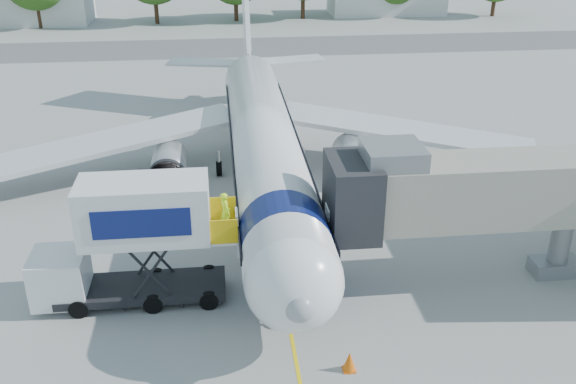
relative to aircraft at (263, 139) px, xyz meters
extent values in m
plane|color=#9C9C9A|center=(0.00, -4.12, -2.95)|extent=(160.00, 160.00, 0.00)
cube|color=yellow|center=(0.00, -4.12, -2.94)|extent=(0.15, 70.00, 0.01)
cube|color=#59595B|center=(0.00, 37.88, -2.94)|extent=(120.00, 10.00, 0.01)
cylinder|color=white|center=(0.00, -1.12, 0.05)|extent=(3.70, 28.00, 3.70)
sphere|color=white|center=(0.00, -15.12, 0.05)|extent=(3.70, 3.70, 3.70)
sphere|color=gray|center=(0.00, -16.67, 0.05)|extent=(1.10, 1.10, 1.10)
cone|color=white|center=(0.00, 15.88, 0.05)|extent=(3.70, 6.00, 3.70)
cube|color=white|center=(0.00, 16.88, 4.25)|extent=(0.35, 7.26, 8.29)
cube|color=silver|center=(9.00, 2.38, -0.65)|extent=(16.17, 9.32, 1.42)
cube|color=silver|center=(-9.00, 2.38, -0.65)|extent=(16.17, 9.32, 1.42)
cylinder|color=#999BA0|center=(5.50, 0.38, -1.65)|extent=(2.10, 3.60, 2.10)
cylinder|color=#999BA0|center=(-5.50, 0.38, -1.65)|extent=(2.10, 3.60, 2.10)
cube|color=black|center=(0.00, -15.42, 0.50)|extent=(2.60, 1.39, 0.81)
cylinder|color=#0B1652|center=(0.00, -12.12, 0.05)|extent=(3.73, 2.00, 3.73)
cylinder|color=silver|center=(0.00, -13.62, -2.20)|extent=(0.16, 0.16, 1.50)
cylinder|color=black|center=(0.00, -13.62, -2.63)|extent=(0.25, 0.64, 0.64)
cylinder|color=black|center=(2.60, 1.88, -2.50)|extent=(0.35, 0.90, 0.90)
cylinder|color=black|center=(-2.60, 1.88, -2.50)|extent=(0.35, 0.90, 0.90)
cube|color=gray|center=(9.00, -11.12, 1.45)|extent=(13.60, 2.60, 2.80)
cube|color=black|center=(2.90, -11.12, 1.45)|extent=(2.00, 3.20, 3.20)
cube|color=slate|center=(4.50, -11.12, 3.25)|extent=(2.40, 2.40, 0.80)
cylinder|color=slate|center=(12.50, -11.12, -1.45)|extent=(0.90, 0.90, 3.00)
cube|color=slate|center=(12.50, -11.12, -2.60)|extent=(2.20, 1.20, 0.70)
cylinder|color=black|center=(11.60, -11.12, -2.60)|extent=(0.30, 0.70, 0.70)
cylinder|color=black|center=(13.40, -11.12, -2.60)|extent=(0.30, 0.70, 0.70)
cube|color=black|center=(-6.00, -11.12, -2.40)|extent=(7.00, 2.30, 0.35)
cube|color=silver|center=(-9.30, -11.12, -1.60)|extent=(2.20, 2.20, 2.10)
cube|color=black|center=(-9.30, -11.12, -1.15)|extent=(1.90, 2.10, 0.70)
cube|color=silver|center=(-5.60, -11.12, 1.30)|extent=(5.20, 2.40, 2.50)
cube|color=#0B1652|center=(-5.60, -12.34, 1.30)|extent=(3.80, 0.04, 1.20)
cube|color=silver|center=(-2.45, -11.12, 0.10)|extent=(1.10, 2.20, 0.10)
cube|color=#E5B70C|center=(-2.45, -12.17, 0.65)|extent=(1.10, 0.06, 1.10)
cube|color=#E5B70C|center=(-2.45, -10.07, 0.65)|extent=(1.10, 0.06, 1.10)
cylinder|color=black|center=(-3.20, -12.17, -2.55)|extent=(0.80, 0.25, 0.80)
cylinder|color=black|center=(-3.20, -10.07, -2.55)|extent=(0.80, 0.25, 0.80)
cylinder|color=black|center=(-8.50, -12.17, -2.55)|extent=(0.80, 0.25, 0.80)
cylinder|color=black|center=(-8.50, -10.07, -2.55)|extent=(0.80, 0.25, 0.80)
imported|color=#C0FB1A|center=(-2.36, -11.12, 1.02)|extent=(0.61, 0.74, 1.73)
cone|color=#E35D0B|center=(1.87, -16.55, -2.55)|extent=(0.50, 0.50, 0.80)
cube|color=#E35D0B|center=(1.87, -16.55, -2.92)|extent=(0.45, 0.45, 0.05)
cube|color=silver|center=(-28.00, 55.88, -0.45)|extent=(18.00, 8.00, 5.00)
cylinder|color=#382314|center=(-24.77, 52.05, -1.14)|extent=(0.56, 0.56, 3.62)
cylinder|color=#382314|center=(-10.11, 53.50, -0.92)|extent=(0.56, 0.56, 4.06)
cylinder|color=#382314|center=(0.43, 54.43, -1.21)|extent=(0.56, 0.56, 3.47)
cylinder|color=#382314|center=(9.64, 55.21, -0.94)|extent=(0.56, 0.56, 4.01)
cylinder|color=#382314|center=(22.63, 55.17, -1.58)|extent=(0.56, 0.56, 2.74)
cylinder|color=#382314|center=(36.49, 54.16, -1.36)|extent=(0.56, 0.56, 3.17)
camera|label=1|loc=(-2.38, -34.65, 12.87)|focal=40.00mm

